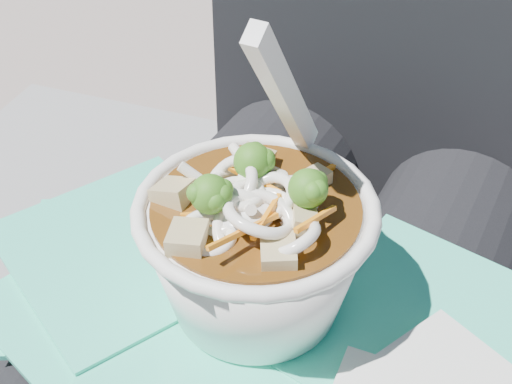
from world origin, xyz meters
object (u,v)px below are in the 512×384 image
at_px(plastic_bag, 225,303).
at_px(udon_bowl, 256,242).
at_px(person_body, 316,256).
at_px(lap, 263,365).

relative_size(plastic_bag, udon_bowl, 2.12).
height_order(person_body, udon_bowl, person_body).
bearing_deg(lap, plastic_bag, -124.47).
height_order(lap, person_body, person_body).
height_order(person_body, plastic_bag, person_body).
xyz_separation_m(lap, udon_bowl, (0.00, -0.02, 0.14)).
distance_m(lap, person_body, 0.10).
distance_m(person_body, udon_bowl, 0.15).
relative_size(person_body, plastic_bag, 2.40).
bearing_deg(plastic_bag, lap, 55.53).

